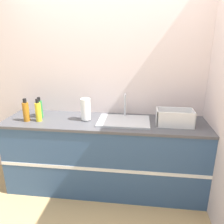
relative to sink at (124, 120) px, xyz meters
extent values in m
plane|color=tan|center=(-0.22, -0.29, -0.91)|extent=(12.00, 12.00, 0.00)
cube|color=silver|center=(-0.22, 0.33, 0.39)|extent=(4.72, 0.06, 2.60)
cube|color=silver|center=(0.97, 0.00, 0.39)|extent=(0.06, 2.60, 2.60)
cube|color=#33517A|center=(-0.22, 0.00, -0.48)|extent=(2.32, 0.60, 0.86)
cube|color=white|center=(-0.22, -0.29, -0.48)|extent=(2.32, 0.01, 0.04)
cube|color=#4C4C51|center=(-0.22, 0.00, -0.03)|extent=(2.34, 0.62, 0.03)
cube|color=silver|center=(0.00, -0.01, -0.01)|extent=(0.58, 0.40, 0.02)
cylinder|color=silver|center=(0.00, 0.17, 0.13)|extent=(0.02, 0.02, 0.26)
cylinder|color=silver|center=(0.00, 0.10, 0.26)|extent=(0.02, 0.14, 0.02)
cylinder|color=#4C4C51|center=(-0.44, 0.00, -0.01)|extent=(0.08, 0.08, 0.01)
cylinder|color=white|center=(-0.44, 0.00, 0.12)|extent=(0.11, 0.11, 0.25)
cube|color=white|center=(0.55, -0.03, -0.01)|extent=(0.39, 0.21, 0.01)
cube|color=white|center=(0.55, -0.14, 0.08)|extent=(0.39, 0.01, 0.16)
cube|color=white|center=(0.55, 0.07, 0.08)|extent=(0.39, 0.01, 0.16)
cube|color=white|center=(0.36, -0.03, 0.08)|extent=(0.01, 0.21, 0.16)
cube|color=white|center=(0.74, -0.03, 0.08)|extent=(0.01, 0.21, 0.16)
cylinder|color=yellow|center=(-0.97, -0.09, 0.09)|extent=(0.07, 0.07, 0.21)
cylinder|color=black|center=(-0.97, -0.09, 0.22)|extent=(0.04, 0.04, 0.05)
cylinder|color=#B26B19|center=(-1.11, -0.11, 0.09)|extent=(0.07, 0.07, 0.22)
cylinder|color=black|center=(-1.11, -0.11, 0.22)|extent=(0.04, 0.04, 0.05)
cylinder|color=silver|center=(-1.07, 0.11, 0.04)|extent=(0.06, 0.06, 0.12)
cylinder|color=#334C9E|center=(-1.07, 0.11, 0.11)|extent=(0.03, 0.03, 0.03)
cylinder|color=#2D8C3D|center=(-1.01, 0.03, 0.08)|extent=(0.07, 0.07, 0.20)
cylinder|color=black|center=(-1.01, 0.03, 0.21)|extent=(0.04, 0.04, 0.04)
camera|label=1|loc=(0.15, -2.32, 0.86)|focal=35.00mm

